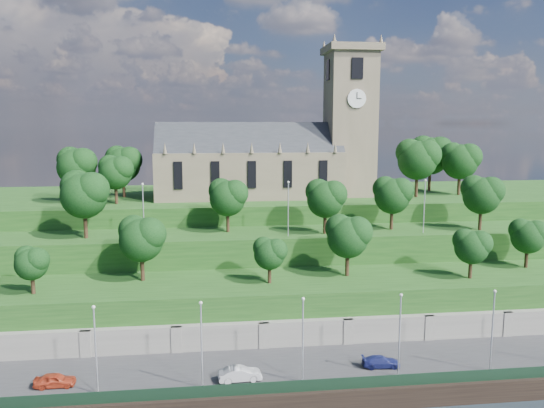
{
  "coord_description": "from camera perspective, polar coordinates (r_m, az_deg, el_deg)",
  "views": [
    {
      "loc": [
        -10.94,
        -46.89,
        27.8
      ],
      "look_at": [
        -1.83,
        30.0,
        16.04
      ],
      "focal_mm": 35.0,
      "sensor_mm": 36.0,
      "label": 1
    }
  ],
  "objects": [
    {
      "name": "car_middle",
      "position": [
        56.39,
        -3.47,
        -17.78
      ],
      "size": [
        4.49,
        1.89,
        1.44
      ],
      "primitive_type": "imported",
      "rotation": [
        0.0,
        0.0,
        1.65
      ],
      "color": "#A7A7AB",
      "rests_on": "promenade"
    },
    {
      "name": "embankment_upper",
      "position": [
        79.71,
        1.4,
        -7.24
      ],
      "size": [
        160.0,
        10.0,
        12.0
      ],
      "primitive_type": "cube",
      "color": "#1B4216",
      "rests_on": "ground"
    },
    {
      "name": "promenade",
      "position": [
        60.29,
        4.63,
        -17.78
      ],
      "size": [
        160.0,
        12.0,
        2.0
      ],
      "primitive_type": "cube",
      "color": "#2D2D30",
      "rests_on": "ground"
    },
    {
      "name": "quay_wall",
      "position": [
        55.01,
        5.96,
        -20.45
      ],
      "size": [
        160.0,
        0.5,
        2.2
      ],
      "primitive_type": "cube",
      "color": "black",
      "rests_on": "ground"
    },
    {
      "name": "car_right",
      "position": [
        60.27,
        11.64,
        -16.27
      ],
      "size": [
        4.2,
        1.96,
        1.19
      ],
      "primitive_type": "imported",
      "rotation": [
        0.0,
        0.0,
        1.5
      ],
      "color": "navy",
      "rests_on": "promenade"
    },
    {
      "name": "trees_upper",
      "position": [
        76.47,
        1.41,
        1.08
      ],
      "size": [
        63.95,
        8.4,
        9.47
      ],
      "color": "black",
      "rests_on": "embankment_upper"
    },
    {
      "name": "lamp_posts_upper",
      "position": [
        74.56,
        1.76,
        -0.05
      ],
      "size": [
        40.36,
        0.36,
        7.88
      ],
      "color": "#B2B2B7",
      "rests_on": "embankment_upper"
    },
    {
      "name": "car_left",
      "position": [
        59.27,
        -22.31,
        -17.12
      ],
      "size": [
        4.0,
        1.67,
        1.35
      ],
      "primitive_type": "imported",
      "rotation": [
        0.0,
        0.0,
        1.59
      ],
      "color": "#A9341C",
      "rests_on": "promenade"
    },
    {
      "name": "hilltop",
      "position": [
        99.59,
        -0.31,
        -3.12
      ],
      "size": [
        160.0,
        32.0,
        15.0
      ],
      "primitive_type": "cube",
      "color": "#1B4216",
      "rests_on": "ground"
    },
    {
      "name": "embankment_lower",
      "position": [
        69.97,
        2.69,
        -11.26
      ],
      "size": [
        160.0,
        12.0,
        8.0
      ],
      "primitive_type": "cube",
      "color": "#1B4216",
      "rests_on": "ground"
    },
    {
      "name": "retaining_wall",
      "position": [
        64.99,
        3.58,
        -14.29
      ],
      "size": [
        160.0,
        2.1,
        5.0
      ],
      "color": "slate",
      "rests_on": "ground"
    },
    {
      "name": "church",
      "position": [
        93.76,
        0.44,
        5.41
      ],
      "size": [
        38.6,
        12.35,
        27.6
      ],
      "color": "brown",
      "rests_on": "hilltop"
    },
    {
      "name": "trees_lower",
      "position": [
        68.19,
        3.51,
        -3.92
      ],
      "size": [
        68.98,
        8.96,
        8.36
      ],
      "color": "black",
      "rests_on": "embankment_lower"
    },
    {
      "name": "fence",
      "position": [
        54.86,
        5.83,
        -18.75
      ],
      "size": [
        160.0,
        0.1,
        1.2
      ],
      "primitive_type": "cube",
      "color": "black",
      "rests_on": "promenade"
    },
    {
      "name": "trees_hilltop",
      "position": [
        93.76,
        4.44,
        4.79
      ],
      "size": [
        73.26,
        16.18,
        10.59
      ],
      "color": "black",
      "rests_on": "hilltop"
    },
    {
      "name": "lamp_posts_promenade",
      "position": [
        54.3,
        3.33,
        -13.81
      ],
      "size": [
        60.36,
        0.36,
        8.91
      ],
      "color": "#B2B2B7",
      "rests_on": "promenade"
    }
  ]
}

